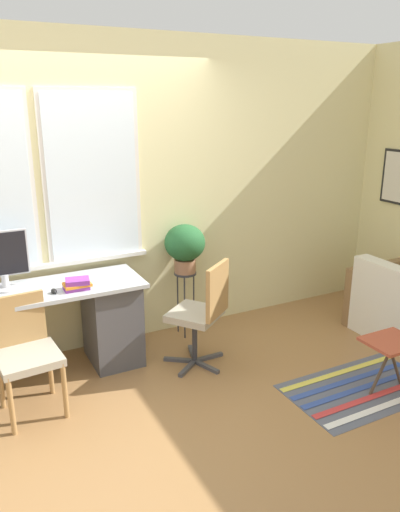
{
  "coord_description": "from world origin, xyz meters",
  "views": [
    {
      "loc": [
        -0.95,
        -3.49,
        2.15
      ],
      "look_at": [
        0.92,
        0.15,
        0.87
      ],
      "focal_mm": 35.0,
      "sensor_mm": 36.0,
      "label": 1
    }
  ],
  "objects_px": {
    "mouse": "(54,291)",
    "keyboard": "(10,300)",
    "desk_chair_wooden": "(26,351)",
    "monitor": "(3,260)",
    "folding_stool": "(391,345)",
    "potted_plant": "(185,245)",
    "book_stack": "(77,284)",
    "office_chair_swivel": "(202,312)",
    "plant_stand": "(185,282)"
  },
  "relations": [
    {
      "from": "potted_plant",
      "to": "office_chair_swivel",
      "type": "bearing_deg",
      "value": -102.3
    },
    {
      "from": "desk_chair_wooden",
      "to": "potted_plant",
      "type": "relative_size",
      "value": 1.85
    },
    {
      "from": "book_stack",
      "to": "office_chair_swivel",
      "type": "height_order",
      "value": "office_chair_swivel"
    },
    {
      "from": "keyboard",
      "to": "folding_stool",
      "type": "xyz_separation_m",
      "value": [
        2.53,
        -1.27,
        -0.38
      ]
    },
    {
      "from": "monitor",
      "to": "office_chair_swivel",
      "type": "distance_m",
      "value": 1.61
    },
    {
      "from": "monitor",
      "to": "plant_stand",
      "type": "relative_size",
      "value": 0.74
    },
    {
      "from": "mouse",
      "to": "desk_chair_wooden",
      "type": "height_order",
      "value": "desk_chair_wooden"
    },
    {
      "from": "mouse",
      "to": "keyboard",
      "type": "bearing_deg",
      "value": -178.54
    },
    {
      "from": "book_stack",
      "to": "desk_chair_wooden",
      "type": "xyz_separation_m",
      "value": [
        -0.45,
        -0.29,
        -0.33
      ]
    },
    {
      "from": "mouse",
      "to": "plant_stand",
      "type": "distance_m",
      "value": 1.3
    },
    {
      "from": "monitor",
      "to": "mouse",
      "type": "height_order",
      "value": "monitor"
    },
    {
      "from": "plant_stand",
      "to": "keyboard",
      "type": "bearing_deg",
      "value": -168.78
    },
    {
      "from": "office_chair_swivel",
      "to": "potted_plant",
      "type": "distance_m",
      "value": 0.73
    },
    {
      "from": "keyboard",
      "to": "mouse",
      "type": "relative_size",
      "value": 6.13
    },
    {
      "from": "mouse",
      "to": "desk_chair_wooden",
      "type": "distance_m",
      "value": 0.5
    },
    {
      "from": "mouse",
      "to": "office_chair_swivel",
      "type": "height_order",
      "value": "office_chair_swivel"
    },
    {
      "from": "keyboard",
      "to": "office_chair_swivel",
      "type": "bearing_deg",
      "value": -11.16
    },
    {
      "from": "keyboard",
      "to": "office_chair_swivel",
      "type": "distance_m",
      "value": 1.48
    },
    {
      "from": "keyboard",
      "to": "folding_stool",
      "type": "relative_size",
      "value": 1.03
    },
    {
      "from": "plant_stand",
      "to": "monitor",
      "type": "bearing_deg",
      "value": -178.55
    },
    {
      "from": "monitor",
      "to": "plant_stand",
      "type": "distance_m",
      "value": 1.62
    },
    {
      "from": "office_chair_swivel",
      "to": "monitor",
      "type": "bearing_deg",
      "value": -58.05
    },
    {
      "from": "mouse",
      "to": "plant_stand",
      "type": "relative_size",
      "value": 0.11
    },
    {
      "from": "mouse",
      "to": "potted_plant",
      "type": "bearing_deg",
      "value": 13.61
    },
    {
      "from": "book_stack",
      "to": "folding_stool",
      "type": "distance_m",
      "value": 2.44
    },
    {
      "from": "desk_chair_wooden",
      "to": "folding_stool",
      "type": "relative_size",
      "value": 1.97
    },
    {
      "from": "book_stack",
      "to": "office_chair_swivel",
      "type": "distance_m",
      "value": 1.03
    },
    {
      "from": "mouse",
      "to": "folding_stool",
      "type": "relative_size",
      "value": 0.17
    },
    {
      "from": "book_stack",
      "to": "folding_stool",
      "type": "bearing_deg",
      "value": -32.36
    },
    {
      "from": "monitor",
      "to": "keyboard",
      "type": "xyz_separation_m",
      "value": [
        -0.0,
        -0.27,
        -0.23
      ]
    },
    {
      "from": "mouse",
      "to": "folding_stool",
      "type": "height_order",
      "value": "mouse"
    },
    {
      "from": "book_stack",
      "to": "plant_stand",
      "type": "distance_m",
      "value": 1.14
    },
    {
      "from": "office_chair_swivel",
      "to": "potted_plant",
      "type": "bearing_deg",
      "value": -139.19
    },
    {
      "from": "book_stack",
      "to": "folding_stool",
      "type": "height_order",
      "value": "book_stack"
    },
    {
      "from": "keyboard",
      "to": "mouse",
      "type": "height_order",
      "value": "mouse"
    },
    {
      "from": "monitor",
      "to": "book_stack",
      "type": "distance_m",
      "value": 0.59
    },
    {
      "from": "monitor",
      "to": "book_stack",
      "type": "xyz_separation_m",
      "value": [
        0.49,
        -0.26,
        -0.19
      ]
    },
    {
      "from": "potted_plant",
      "to": "folding_stool",
      "type": "height_order",
      "value": "potted_plant"
    },
    {
      "from": "folding_stool",
      "to": "plant_stand",
      "type": "bearing_deg",
      "value": 121.41
    },
    {
      "from": "office_chair_swivel",
      "to": "plant_stand",
      "type": "xyz_separation_m",
      "value": [
        0.13,
        0.59,
        0.04
      ]
    },
    {
      "from": "plant_stand",
      "to": "folding_stool",
      "type": "height_order",
      "value": "plant_stand"
    },
    {
      "from": "folding_stool",
      "to": "potted_plant",
      "type": "bearing_deg",
      "value": 121.41
    },
    {
      "from": "mouse",
      "to": "book_stack",
      "type": "distance_m",
      "value": 0.18
    },
    {
      "from": "desk_chair_wooden",
      "to": "monitor",
      "type": "bearing_deg",
      "value": 89.29
    },
    {
      "from": "book_stack",
      "to": "keyboard",
      "type": "bearing_deg",
      "value": -178.34
    },
    {
      "from": "monitor",
      "to": "office_chair_swivel",
      "type": "height_order",
      "value": "monitor"
    },
    {
      "from": "keyboard",
      "to": "folding_stool",
      "type": "height_order",
      "value": "keyboard"
    },
    {
      "from": "plant_stand",
      "to": "folding_stool",
      "type": "bearing_deg",
      "value": -58.59
    },
    {
      "from": "keyboard",
      "to": "book_stack",
      "type": "distance_m",
      "value": 0.5
    },
    {
      "from": "monitor",
      "to": "folding_stool",
      "type": "height_order",
      "value": "monitor"
    }
  ]
}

